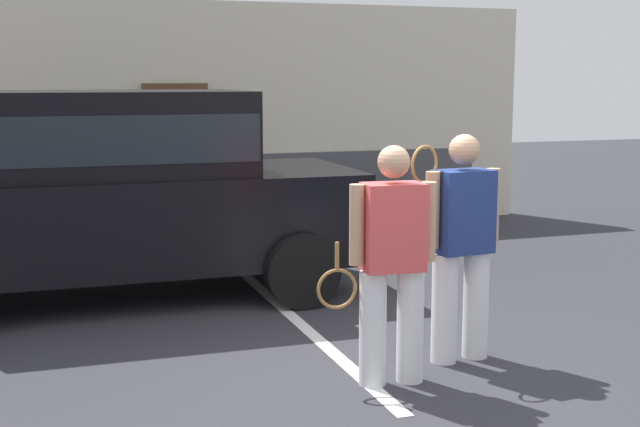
% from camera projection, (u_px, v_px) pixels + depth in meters
% --- Properties ---
extents(ground_plane, '(40.00, 40.00, 0.00)m').
position_uv_depth(ground_plane, '(405.00, 377.00, 6.33)').
color(ground_plane, '#2D2D33').
extents(parking_stripe_1, '(0.12, 4.40, 0.01)m').
position_uv_depth(parking_stripe_1, '(302.00, 325.00, 7.63)').
color(parking_stripe_1, silver).
rests_on(parking_stripe_1, ground_plane).
extents(house_frontage, '(9.50, 0.40, 3.23)m').
position_uv_depth(house_frontage, '(215.00, 125.00, 12.18)').
color(house_frontage, beige).
rests_on(house_frontage, ground_plane).
extents(parked_suv, '(4.62, 2.20, 2.05)m').
position_uv_depth(parked_suv, '(112.00, 184.00, 8.45)').
color(parked_suv, black).
rests_on(parked_suv, ground_plane).
extents(tennis_player_man, '(0.89, 0.30, 1.71)m').
position_uv_depth(tennis_player_man, '(392.00, 262.00, 6.07)').
color(tennis_player_man, white).
rests_on(tennis_player_man, ground_plane).
extents(tennis_player_woman, '(0.79, 0.32, 1.76)m').
position_uv_depth(tennis_player_woman, '(461.00, 244.00, 6.58)').
color(tennis_player_woman, white).
rests_on(tennis_player_woman, ground_plane).
extents(potted_plant_by_porch, '(0.55, 0.55, 0.72)m').
position_uv_depth(potted_plant_by_porch, '(406.00, 208.00, 11.84)').
color(potted_plant_by_porch, brown).
rests_on(potted_plant_by_porch, ground_plane).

